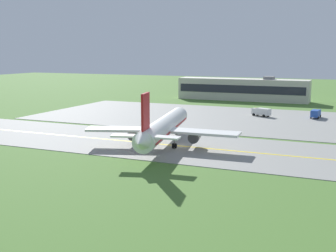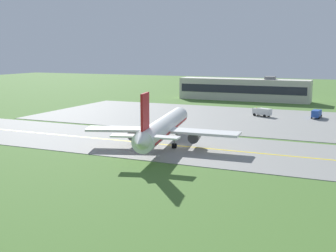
% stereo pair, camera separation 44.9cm
% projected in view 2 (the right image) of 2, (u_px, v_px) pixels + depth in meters
% --- Properties ---
extents(ground_plane, '(500.00, 500.00, 0.00)m').
position_uv_depth(ground_plane, '(181.00, 146.00, 91.46)').
color(ground_plane, '#47702D').
extents(taxiway_strip, '(240.00, 28.00, 0.10)m').
position_uv_depth(taxiway_strip, '(181.00, 146.00, 91.45)').
color(taxiway_strip, gray).
rests_on(taxiway_strip, ground).
extents(apron_pad, '(140.00, 52.00, 0.10)m').
position_uv_depth(apron_pad, '(266.00, 121.00, 125.51)').
color(apron_pad, gray).
rests_on(apron_pad, ground).
extents(taxiway_centreline, '(220.00, 0.60, 0.01)m').
position_uv_depth(taxiway_centreline, '(181.00, 146.00, 91.45)').
color(taxiway_centreline, yellow).
rests_on(taxiway_centreline, taxiway_strip).
extents(airplane_lead, '(32.18, 39.47, 12.70)m').
position_uv_depth(airplane_lead, '(164.00, 127.00, 90.81)').
color(airplane_lead, white).
rests_on(airplane_lead, ground).
extents(service_truck_baggage, '(2.82, 6.18, 2.60)m').
position_uv_depth(service_truck_baggage, '(317.00, 113.00, 129.66)').
color(service_truck_baggage, '#264CA5').
rests_on(service_truck_baggage, ground).
extents(service_truck_fuel, '(6.31, 4.38, 2.60)m').
position_uv_depth(service_truck_fuel, '(262.00, 112.00, 133.34)').
color(service_truck_fuel, silver).
rests_on(service_truck_fuel, ground).
extents(terminal_building, '(53.26, 9.13, 10.05)m').
position_uv_depth(terminal_building, '(244.00, 89.00, 177.57)').
color(terminal_building, beige).
rests_on(terminal_building, ground).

